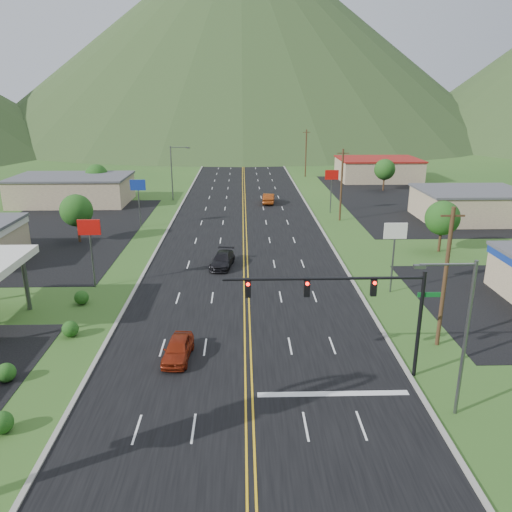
{
  "coord_description": "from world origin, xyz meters",
  "views": [
    {
      "loc": [
        -0.3,
        -13.5,
        16.93
      ],
      "look_at": [
        0.78,
        24.95,
        4.5
      ],
      "focal_mm": 35.0,
      "sensor_mm": 36.0,
      "label": 1
    }
  ],
  "objects_px": {
    "car_dark_mid": "(222,260)",
    "car_red_far": "(269,199)",
    "streetlight_east": "(461,329)",
    "traffic_signal": "(356,298)",
    "streetlight_west": "(173,169)",
    "car_red_near": "(178,349)"
  },
  "relations": [
    {
      "from": "streetlight_east",
      "to": "car_dark_mid",
      "type": "xyz_separation_m",
      "value": [
        -13.57,
        25.31,
        -4.46
      ]
    },
    {
      "from": "streetlight_east",
      "to": "car_red_near",
      "type": "relative_size",
      "value": 2.12
    },
    {
      "from": "streetlight_west",
      "to": "car_red_near",
      "type": "xyz_separation_m",
      "value": [
        6.99,
        -53.55,
        -4.46
      ]
    },
    {
      "from": "traffic_signal",
      "to": "car_red_near",
      "type": "height_order",
      "value": "traffic_signal"
    },
    {
      "from": "streetlight_east",
      "to": "streetlight_west",
      "type": "bearing_deg",
      "value": 110.86
    },
    {
      "from": "car_dark_mid",
      "to": "car_red_far",
      "type": "distance_m",
      "value": 32.1
    },
    {
      "from": "car_red_far",
      "to": "car_dark_mid",
      "type": "bearing_deg",
      "value": 84.16
    },
    {
      "from": "traffic_signal",
      "to": "car_red_near",
      "type": "relative_size",
      "value": 3.08
    },
    {
      "from": "car_dark_mid",
      "to": "car_red_far",
      "type": "bearing_deg",
      "value": 87.24
    },
    {
      "from": "streetlight_west",
      "to": "car_red_far",
      "type": "distance_m",
      "value": 16.62
    },
    {
      "from": "car_red_near",
      "to": "car_dark_mid",
      "type": "height_order",
      "value": "car_dark_mid"
    },
    {
      "from": "streetlight_east",
      "to": "car_red_far",
      "type": "xyz_separation_m",
      "value": [
        -7.14,
        56.77,
        -4.35
      ]
    },
    {
      "from": "streetlight_east",
      "to": "car_red_far",
      "type": "relative_size",
      "value": 1.79
    },
    {
      "from": "traffic_signal",
      "to": "car_dark_mid",
      "type": "relative_size",
      "value": 2.62
    },
    {
      "from": "traffic_signal",
      "to": "streetlight_east",
      "type": "height_order",
      "value": "streetlight_east"
    },
    {
      "from": "car_red_far",
      "to": "streetlight_east",
      "type": "bearing_deg",
      "value": 102.87
    },
    {
      "from": "streetlight_east",
      "to": "car_dark_mid",
      "type": "height_order",
      "value": "streetlight_east"
    },
    {
      "from": "car_red_far",
      "to": "traffic_signal",
      "type": "bearing_deg",
      "value": 98.36
    },
    {
      "from": "traffic_signal",
      "to": "streetlight_west",
      "type": "distance_m",
      "value": 58.88
    },
    {
      "from": "traffic_signal",
      "to": "streetlight_west",
      "type": "relative_size",
      "value": 1.46
    },
    {
      "from": "traffic_signal",
      "to": "car_dark_mid",
      "type": "height_order",
      "value": "traffic_signal"
    },
    {
      "from": "car_dark_mid",
      "to": "car_red_far",
      "type": "height_order",
      "value": "car_red_far"
    }
  ]
}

